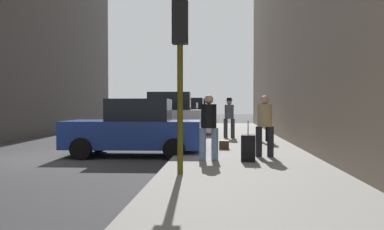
{
  "coord_description": "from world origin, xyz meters",
  "views": [
    {
      "loc": [
        5.33,
        -10.61,
        1.58
      ],
      "look_at": [
        4.11,
        5.43,
        1.18
      ],
      "focal_mm": 35.0,
      "sensor_mm": 36.0,
      "label": 1
    }
  ],
  "objects_px": {
    "parked_black_suv": "(189,112)",
    "pedestrian_in_tan_coat": "(265,123)",
    "pedestrian_with_fedora": "(264,117)",
    "parked_bronze_suv": "(194,111)",
    "parked_white_van": "(167,117)",
    "fire_hydrant": "(198,133)",
    "parked_blue_sedan": "(135,129)",
    "traffic_light": "(180,49)",
    "rolling_suitcase": "(248,148)",
    "pedestrian_in_jeans": "(209,124)",
    "parked_silver_sedan": "(181,116)",
    "parked_gray_coupe": "(198,112)",
    "pedestrian_with_beanie": "(229,116)",
    "duffel_bag": "(224,145)"
  },
  "relations": [
    {
      "from": "parked_gray_coupe",
      "to": "pedestrian_with_beanie",
      "type": "xyz_separation_m",
      "value": [
        3.08,
        -28.72,
        0.29
      ]
    },
    {
      "from": "pedestrian_in_tan_coat",
      "to": "parked_bronze_suv",
      "type": "bearing_deg",
      "value": 98.01
    },
    {
      "from": "fire_hydrant",
      "to": "traffic_light",
      "type": "relative_size",
      "value": 0.2
    },
    {
      "from": "pedestrian_in_jeans",
      "to": "pedestrian_with_fedora",
      "type": "height_order",
      "value": "pedestrian_with_fedora"
    },
    {
      "from": "parked_silver_sedan",
      "to": "traffic_light",
      "type": "bearing_deg",
      "value": -84.07
    },
    {
      "from": "parked_blue_sedan",
      "to": "rolling_suitcase",
      "type": "height_order",
      "value": "parked_blue_sedan"
    },
    {
      "from": "fire_hydrant",
      "to": "pedestrian_in_tan_coat",
      "type": "relative_size",
      "value": 0.41
    },
    {
      "from": "parked_white_van",
      "to": "fire_hydrant",
      "type": "height_order",
      "value": "parked_white_van"
    },
    {
      "from": "parked_gray_coupe",
      "to": "pedestrian_in_tan_coat",
      "type": "distance_m",
      "value": 35.08
    },
    {
      "from": "pedestrian_in_jeans",
      "to": "pedestrian_in_tan_coat",
      "type": "bearing_deg",
      "value": 26.43
    },
    {
      "from": "pedestrian_in_jeans",
      "to": "parked_black_suv",
      "type": "bearing_deg",
      "value": 96.03
    },
    {
      "from": "parked_bronze_suv",
      "to": "duffel_bag",
      "type": "relative_size",
      "value": 10.6
    },
    {
      "from": "parked_black_suv",
      "to": "pedestrian_in_tan_coat",
      "type": "bearing_deg",
      "value": -79.81
    },
    {
      "from": "parked_blue_sedan",
      "to": "parked_bronze_suv",
      "type": "distance_m",
      "value": 26.79
    },
    {
      "from": "parked_silver_sedan",
      "to": "duffel_bag",
      "type": "height_order",
      "value": "parked_silver_sedan"
    },
    {
      "from": "pedestrian_in_tan_coat",
      "to": "fire_hydrant",
      "type": "bearing_deg",
      "value": 117.06
    },
    {
      "from": "parked_bronze_suv",
      "to": "pedestrian_in_tan_coat",
      "type": "height_order",
      "value": "parked_bronze_suv"
    },
    {
      "from": "parked_bronze_suv",
      "to": "pedestrian_in_jeans",
      "type": "height_order",
      "value": "parked_bronze_suv"
    },
    {
      "from": "parked_black_suv",
      "to": "pedestrian_in_jeans",
      "type": "xyz_separation_m",
      "value": [
        2.38,
        -22.57,
        0.07
      ]
    },
    {
      "from": "traffic_light",
      "to": "rolling_suitcase",
      "type": "bearing_deg",
      "value": 52.73
    },
    {
      "from": "parked_blue_sedan",
      "to": "rolling_suitcase",
      "type": "xyz_separation_m",
      "value": [
        3.4,
        -1.85,
        -0.36
      ]
    },
    {
      "from": "pedestrian_with_fedora",
      "to": "parked_bronze_suv",
      "type": "bearing_deg",
      "value": 100.8
    },
    {
      "from": "parked_black_suv",
      "to": "fire_hydrant",
      "type": "bearing_deg",
      "value": -84.17
    },
    {
      "from": "traffic_light",
      "to": "pedestrian_in_tan_coat",
      "type": "bearing_deg",
      "value": 53.68
    },
    {
      "from": "parked_gray_coupe",
      "to": "pedestrian_with_beanie",
      "type": "distance_m",
      "value": 28.89
    },
    {
      "from": "parked_black_suv",
      "to": "parked_bronze_suv",
      "type": "height_order",
      "value": "same"
    },
    {
      "from": "parked_white_van",
      "to": "parked_silver_sedan",
      "type": "xyz_separation_m",
      "value": [
        0.0,
        6.93,
        -0.18
      ]
    },
    {
      "from": "parked_bronze_suv",
      "to": "pedestrian_with_fedora",
      "type": "bearing_deg",
      "value": -79.2
    },
    {
      "from": "traffic_light",
      "to": "pedestrian_with_fedora",
      "type": "xyz_separation_m",
      "value": [
        2.57,
        7.47,
        -1.62
      ]
    },
    {
      "from": "parked_black_suv",
      "to": "rolling_suitcase",
      "type": "bearing_deg",
      "value": -81.43
    },
    {
      "from": "fire_hydrant",
      "to": "pedestrian_in_jeans",
      "type": "distance_m",
      "value": 4.98
    },
    {
      "from": "pedestrian_in_tan_coat",
      "to": "parked_black_suv",
      "type": "bearing_deg",
      "value": 100.19
    },
    {
      "from": "parked_blue_sedan",
      "to": "parked_bronze_suv",
      "type": "xyz_separation_m",
      "value": [
        -0.0,
        26.79,
        0.18
      ]
    },
    {
      "from": "rolling_suitcase",
      "to": "parked_silver_sedan",
      "type": "bearing_deg",
      "value": 102.15
    },
    {
      "from": "pedestrian_in_jeans",
      "to": "pedestrian_with_beanie",
      "type": "distance_m",
      "value": 6.94
    },
    {
      "from": "parked_black_suv",
      "to": "pedestrian_in_tan_coat",
      "type": "distance_m",
      "value": 22.16
    },
    {
      "from": "parked_gray_coupe",
      "to": "duffel_bag",
      "type": "relative_size",
      "value": 9.65
    },
    {
      "from": "parked_blue_sedan",
      "to": "traffic_light",
      "type": "distance_m",
      "value": 4.71
    },
    {
      "from": "traffic_light",
      "to": "parked_white_van",
      "type": "bearing_deg",
      "value": 99.65
    },
    {
      "from": "pedestrian_with_fedora",
      "to": "pedestrian_with_beanie",
      "type": "bearing_deg",
      "value": 132.37
    },
    {
      "from": "parked_silver_sedan",
      "to": "parked_black_suv",
      "type": "bearing_deg",
      "value": 90.0
    },
    {
      "from": "rolling_suitcase",
      "to": "parked_white_van",
      "type": "bearing_deg",
      "value": 110.99
    },
    {
      "from": "parked_blue_sedan",
      "to": "duffel_bag",
      "type": "relative_size",
      "value": 9.68
    },
    {
      "from": "pedestrian_in_jeans",
      "to": "parked_white_van",
      "type": "bearing_deg",
      "value": 105.07
    },
    {
      "from": "rolling_suitcase",
      "to": "parked_gray_coupe",
      "type": "bearing_deg",
      "value": 95.45
    },
    {
      "from": "parked_black_suv",
      "to": "pedestrian_in_jeans",
      "type": "distance_m",
      "value": 22.7
    },
    {
      "from": "parked_black_suv",
      "to": "parked_bronze_suv",
      "type": "bearing_deg",
      "value": 90.0
    },
    {
      "from": "pedestrian_with_beanie",
      "to": "duffel_bag",
      "type": "height_order",
      "value": "pedestrian_with_beanie"
    },
    {
      "from": "parked_blue_sedan",
      "to": "pedestrian_with_beanie",
      "type": "relative_size",
      "value": 2.4
    },
    {
      "from": "parked_black_suv",
      "to": "parked_bronze_suv",
      "type": "relative_size",
      "value": 0.99
    }
  ]
}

